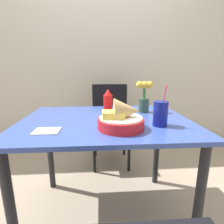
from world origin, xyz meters
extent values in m
plane|color=gray|center=(0.00, 0.00, 0.00)|extent=(12.00, 12.00, 0.00)
cube|color=#B7B2A3|center=(0.00, 1.24, 1.30)|extent=(7.00, 0.06, 2.60)
cube|color=#334C9E|center=(0.00, 0.00, 0.73)|extent=(1.08, 0.81, 0.02)
cylinder|color=black|center=(-0.48, -0.35, 0.36)|extent=(0.05, 0.05, 0.71)
cylinder|color=black|center=(0.48, -0.35, 0.36)|extent=(0.05, 0.05, 0.71)
cylinder|color=black|center=(-0.48, 0.35, 0.36)|extent=(0.05, 0.05, 0.71)
cylinder|color=black|center=(0.48, 0.35, 0.36)|extent=(0.05, 0.05, 0.71)
cylinder|color=black|center=(-0.10, 0.55, 0.21)|extent=(0.03, 0.03, 0.41)
cylinder|color=black|center=(0.26, 0.55, 0.21)|extent=(0.03, 0.03, 0.41)
cylinder|color=black|center=(-0.10, 0.91, 0.21)|extent=(0.03, 0.03, 0.41)
cylinder|color=black|center=(0.26, 0.91, 0.21)|extent=(0.03, 0.03, 0.41)
cube|color=black|center=(0.08, 0.73, 0.42)|extent=(0.40, 0.40, 0.02)
cube|color=black|center=(0.08, 0.92, 0.66)|extent=(0.40, 0.03, 0.45)
cylinder|color=red|center=(0.08, -0.19, 0.77)|extent=(0.25, 0.25, 0.06)
cylinder|color=white|center=(0.08, -0.19, 0.80)|extent=(0.23, 0.23, 0.01)
cone|color=tan|center=(0.11, -0.19, 0.83)|extent=(0.14, 0.14, 0.14)
cube|color=#E5C14C|center=(0.03, -0.21, 0.82)|extent=(0.11, 0.09, 0.04)
cylinder|color=red|center=(0.02, 0.01, 0.81)|extent=(0.06, 0.06, 0.15)
cone|color=red|center=(0.02, 0.01, 0.91)|extent=(0.05, 0.05, 0.04)
cylinder|color=navy|center=(0.31, -0.16, 0.81)|extent=(0.08, 0.08, 0.14)
cylinder|color=black|center=(0.31, -0.16, 0.80)|extent=(0.07, 0.07, 0.12)
cylinder|color=#EA3884|center=(0.32, -0.16, 0.87)|extent=(0.01, 0.07, 0.21)
cylinder|color=#2D4738|center=(0.29, 0.17, 0.79)|extent=(0.08, 0.08, 0.10)
cylinder|color=#33722D|center=(0.29, 0.17, 0.88)|extent=(0.02, 0.02, 0.09)
sphere|color=gold|center=(0.29, 0.17, 0.94)|extent=(0.05, 0.05, 0.05)
sphere|color=gold|center=(0.26, 0.17, 0.94)|extent=(0.05, 0.05, 0.05)
sphere|color=gold|center=(0.33, 0.17, 0.94)|extent=(0.05, 0.05, 0.05)
cube|color=white|center=(-0.31, -0.22, 0.74)|extent=(0.13, 0.10, 0.01)
camera|label=1|loc=(-0.03, -1.09, 1.05)|focal=28.00mm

